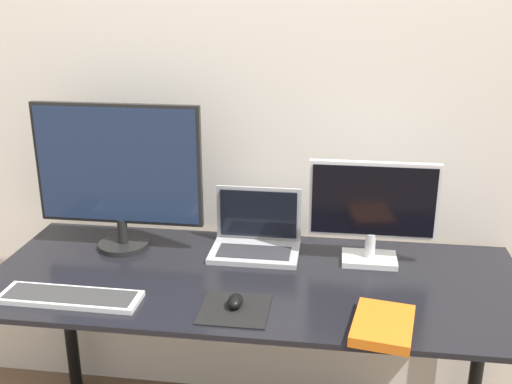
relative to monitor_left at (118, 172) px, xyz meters
name	(u,v)px	position (x,y,z in m)	size (l,w,h in m)	color
wall_back	(270,105)	(0.51, 0.26, 0.20)	(7.00, 0.05, 2.50)	silver
desk	(254,305)	(0.51, -0.17, -0.40)	(1.77, 0.73, 0.76)	black
monitor_left	(118,172)	(0.00, 0.00, 0.00)	(0.60, 0.18, 0.53)	black
monitor_right	(373,209)	(0.89, 0.00, -0.09)	(0.44, 0.13, 0.36)	silver
laptop	(256,236)	(0.49, 0.04, -0.23)	(0.31, 0.22, 0.22)	#ADADB2
keyboard	(70,297)	(-0.03, -0.40, -0.28)	(0.44, 0.13, 0.02)	silver
mousepad	(235,309)	(0.48, -0.39, -0.29)	(0.20, 0.20, 0.00)	black
mouse	(235,301)	(0.48, -0.38, -0.27)	(0.05, 0.07, 0.04)	black
book	(383,325)	(0.91, -0.44, -0.27)	(0.20, 0.25, 0.03)	orange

